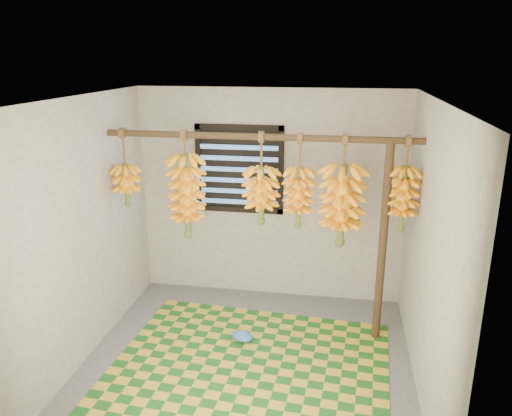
% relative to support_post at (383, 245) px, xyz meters
% --- Properties ---
extents(floor, '(3.00, 3.00, 0.01)m').
position_rel_support_post_xyz_m(floor, '(-1.20, -0.70, -1.00)').
color(floor, '#4E4E4E').
rests_on(floor, ground).
extents(ceiling, '(3.00, 3.00, 0.01)m').
position_rel_support_post_xyz_m(ceiling, '(-1.20, -0.70, 1.40)').
color(ceiling, silver).
rests_on(ceiling, wall_back).
extents(wall_back, '(3.00, 0.01, 2.40)m').
position_rel_support_post_xyz_m(wall_back, '(-1.20, 0.80, 0.20)').
color(wall_back, gray).
rests_on(wall_back, floor).
extents(wall_left, '(0.01, 3.00, 2.40)m').
position_rel_support_post_xyz_m(wall_left, '(-2.71, -0.70, 0.20)').
color(wall_left, gray).
rests_on(wall_left, floor).
extents(wall_right, '(0.01, 3.00, 2.40)m').
position_rel_support_post_xyz_m(wall_right, '(0.30, -0.70, 0.20)').
color(wall_right, gray).
rests_on(wall_right, floor).
extents(window, '(1.00, 0.04, 1.00)m').
position_rel_support_post_xyz_m(window, '(-1.55, 0.78, 0.50)').
color(window, black).
rests_on(window, wall_back).
extents(hanging_pole, '(3.00, 0.06, 0.06)m').
position_rel_support_post_xyz_m(hanging_pole, '(-1.20, 0.00, 1.00)').
color(hanging_pole, '#46311B').
rests_on(hanging_pole, wall_left).
extents(support_post, '(0.08, 0.08, 2.00)m').
position_rel_support_post_xyz_m(support_post, '(0.00, 0.00, 0.00)').
color(support_post, '#46311B').
rests_on(support_post, floor).
extents(woven_mat, '(2.60, 2.14, 0.01)m').
position_rel_support_post_xyz_m(woven_mat, '(-1.16, -0.68, -0.99)').
color(woven_mat, '#195519').
rests_on(woven_mat, floor).
extents(plastic_bag, '(0.27, 0.24, 0.09)m').
position_rel_support_post_xyz_m(plastic_bag, '(-1.31, -0.31, -0.94)').
color(plastic_bag, '#326ABB').
rests_on(plastic_bag, woven_mat).
extents(banana_bunch_a, '(0.28, 0.28, 0.79)m').
position_rel_support_post_xyz_m(banana_bunch_a, '(-2.55, 0.00, 0.48)').
color(banana_bunch_a, brown).
rests_on(banana_bunch_a, hanging_pole).
extents(banana_bunch_b, '(0.36, 0.36, 1.08)m').
position_rel_support_post_xyz_m(banana_bunch_b, '(-1.92, 0.00, 0.39)').
color(banana_bunch_b, brown).
rests_on(banana_bunch_b, hanging_pole).
extents(banana_bunch_c, '(0.34, 0.34, 0.90)m').
position_rel_support_post_xyz_m(banana_bunch_c, '(-1.17, 0.00, 0.43)').
color(banana_bunch_c, brown).
rests_on(banana_bunch_c, hanging_pole).
extents(banana_bunch_d, '(0.29, 0.29, 0.92)m').
position_rel_support_post_xyz_m(banana_bunch_d, '(-0.81, -0.00, 0.43)').
color(banana_bunch_d, brown).
rests_on(banana_bunch_d, hanging_pole).
extents(banana_bunch_e, '(0.41, 0.41, 1.07)m').
position_rel_support_post_xyz_m(banana_bunch_e, '(-0.40, 0.00, 0.37)').
color(banana_bunch_e, brown).
rests_on(banana_bunch_e, hanging_pole).
extents(banana_bunch_f, '(0.29, 0.29, 0.90)m').
position_rel_support_post_xyz_m(banana_bunch_f, '(0.15, 0.00, 0.47)').
color(banana_bunch_f, brown).
rests_on(banana_bunch_f, hanging_pole).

